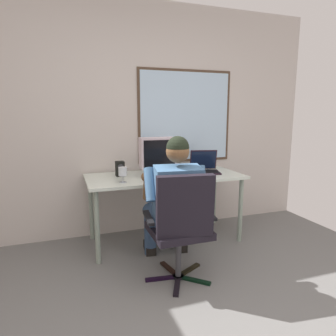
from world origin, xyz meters
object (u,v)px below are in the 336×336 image
(person_seated, at_px, (174,202))
(wine_glass, at_px, (123,172))
(desk, at_px, (165,182))
(coffee_mug, at_px, (190,173))
(crt_monitor, at_px, (158,154))
(office_chair, at_px, (182,222))
(laptop, at_px, (204,166))
(desk_speaker, at_px, (120,169))

(person_seated, bearing_deg, wine_glass, 130.34)
(desk, bearing_deg, coffee_mug, -40.91)
(person_seated, distance_m, crt_monitor, 0.70)
(desk, xyz_separation_m, person_seated, (-0.13, -0.62, -0.04))
(crt_monitor, bearing_deg, wine_glass, -155.36)
(desk, height_order, wine_glass, wine_glass)
(desk, height_order, office_chair, office_chair)
(laptop, height_order, desk_speaker, laptop)
(person_seated, height_order, crt_monitor, person_seated)
(person_seated, relative_size, wine_glass, 8.14)
(crt_monitor, distance_m, desk_speaker, 0.43)
(person_seated, bearing_deg, coffee_mug, 51.86)
(office_chair, distance_m, laptop, 1.15)
(desk_speaker, bearing_deg, desk, -14.27)
(desk, distance_m, person_seated, 0.64)
(crt_monitor, distance_m, coffee_mug, 0.39)
(crt_monitor, distance_m, laptop, 0.60)
(person_seated, xyz_separation_m, wine_glass, (-0.36, 0.43, 0.21))
(desk, relative_size, crt_monitor, 4.06)
(crt_monitor, xyz_separation_m, laptop, (0.57, 0.04, -0.17))
(person_seated, bearing_deg, desk_speaker, 114.19)
(desk_speaker, bearing_deg, coffee_mug, -24.13)
(office_chair, distance_m, coffee_mug, 0.83)
(coffee_mug, bearing_deg, laptop, 38.87)
(laptop, relative_size, desk_speaker, 2.39)
(wine_glass, distance_m, coffee_mug, 0.71)
(person_seated, relative_size, laptop, 3.23)
(coffee_mug, bearing_deg, office_chair, -118.02)
(office_chair, distance_m, crt_monitor, 0.98)
(crt_monitor, relative_size, wine_glass, 2.73)
(desk, xyz_separation_m, crt_monitor, (-0.08, -0.01, 0.31))
(crt_monitor, bearing_deg, person_seated, -94.18)
(office_chair, bearing_deg, desk_speaker, 106.85)
(desk, relative_size, person_seated, 1.36)
(crt_monitor, relative_size, laptop, 1.08)
(desk, xyz_separation_m, wine_glass, (-0.49, -0.20, 0.17))
(desk, height_order, person_seated, person_seated)
(desk_speaker, bearing_deg, crt_monitor, -18.42)
(wine_glass, bearing_deg, laptop, 13.13)
(desk_speaker, relative_size, coffee_mug, 1.61)
(laptop, bearing_deg, person_seated, -133.13)
(coffee_mug, bearing_deg, wine_glass, -179.19)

